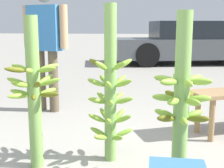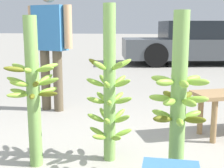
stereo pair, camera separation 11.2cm
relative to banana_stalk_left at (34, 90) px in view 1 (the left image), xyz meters
The scene contains 5 objects.
banana_stalk_left is the anchor object (origin of this frame).
banana_stalk_center 0.64m from the banana_stalk_left, 20.42° to the left, with size 0.41×0.42×1.36m.
banana_stalk_right 1.17m from the banana_stalk_left, ahead, with size 0.42×0.43×1.28m.
vendor_person 1.81m from the banana_stalk_left, 106.54° to the left, with size 0.69×0.31×1.70m.
parked_car 7.83m from the banana_stalk_left, 75.50° to the left, with size 4.75×2.68×1.30m.
Camera 1 is at (0.39, -2.06, 1.18)m, focal length 50.00 mm.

